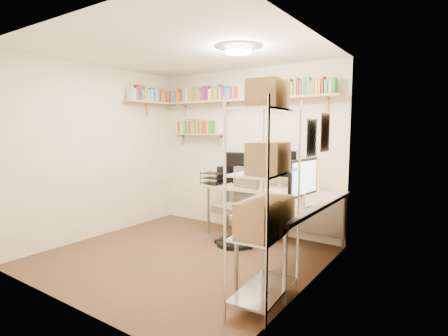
% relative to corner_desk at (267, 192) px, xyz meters
% --- Properties ---
extents(ground, '(3.20, 3.20, 0.00)m').
position_rel_corner_desk_xyz_m(ground, '(-0.70, -0.93, -0.75)').
color(ground, '#4B2D20').
rests_on(ground, ground).
extents(room_shell, '(3.24, 3.04, 2.52)m').
position_rel_corner_desk_xyz_m(room_shell, '(-0.69, -0.93, 0.80)').
color(room_shell, beige).
rests_on(room_shell, ground).
extents(wall_shelves, '(3.12, 1.09, 0.80)m').
position_rel_corner_desk_xyz_m(wall_shelves, '(-1.12, 0.37, 1.27)').
color(wall_shelves, tan).
rests_on(wall_shelves, ground).
extents(corner_desk, '(2.03, 1.94, 1.32)m').
position_rel_corner_desk_xyz_m(corner_desk, '(0.00, 0.00, 0.00)').
color(corner_desk, beige).
rests_on(corner_desk, ground).
extents(office_chair, '(0.57, 0.58, 1.06)m').
position_rel_corner_desk_xyz_m(office_chair, '(-0.37, -0.12, -0.31)').
color(office_chair, black).
rests_on(office_chair, ground).
extents(wire_rack, '(0.46, 0.83, 2.00)m').
position_rel_corner_desk_xyz_m(wire_rack, '(0.72, -1.41, 0.38)').
color(wire_rack, silver).
rests_on(wire_rack, ground).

